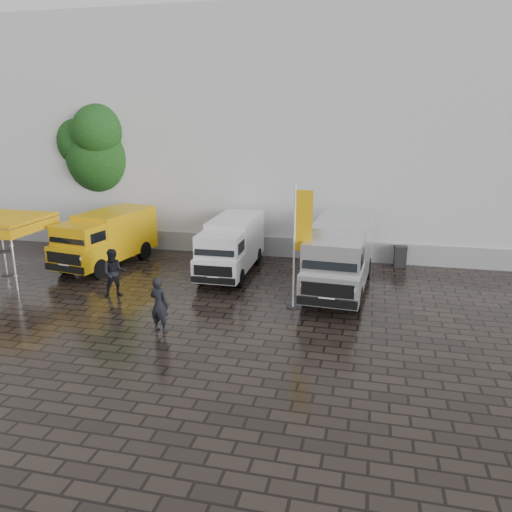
{
  "coord_description": "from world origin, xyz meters",
  "views": [
    {
      "loc": [
        3.96,
        -16.12,
        6.87
      ],
      "look_at": [
        -0.34,
        2.2,
        1.59
      ],
      "focal_mm": 35.0,
      "sensor_mm": 36.0,
      "label": 1
    }
  ],
  "objects_px": {
    "canopy_tent": "(3,221)",
    "cocktail_table": "(6,263)",
    "van_white": "(231,247)",
    "flagpole": "(299,242)",
    "person_front": "(159,305)",
    "person_tent": "(114,273)",
    "van_silver": "(340,257)",
    "wheelie_bin": "(400,256)",
    "van_yellow": "(106,240)"
  },
  "relations": [
    {
      "from": "van_white",
      "to": "flagpole",
      "type": "relative_size",
      "value": 1.22
    },
    {
      "from": "van_white",
      "to": "cocktail_table",
      "type": "xyz_separation_m",
      "value": [
        -9.72,
        -2.62,
        -0.66
      ]
    },
    {
      "from": "van_silver",
      "to": "flagpole",
      "type": "relative_size",
      "value": 1.41
    },
    {
      "from": "van_white",
      "to": "flagpole",
      "type": "height_order",
      "value": "flagpole"
    },
    {
      "from": "van_yellow",
      "to": "person_tent",
      "type": "distance_m",
      "value": 4.47
    },
    {
      "from": "van_yellow",
      "to": "van_white",
      "type": "xyz_separation_m",
      "value": [
        6.1,
        0.21,
        -0.05
      ]
    },
    {
      "from": "van_white",
      "to": "wheelie_bin",
      "type": "height_order",
      "value": "van_white"
    },
    {
      "from": "canopy_tent",
      "to": "cocktail_table",
      "type": "relative_size",
      "value": 2.89
    },
    {
      "from": "wheelie_bin",
      "to": "van_yellow",
      "type": "bearing_deg",
      "value": -169.14
    },
    {
      "from": "flagpole",
      "to": "wheelie_bin",
      "type": "distance_m",
      "value": 7.82
    },
    {
      "from": "wheelie_bin",
      "to": "van_white",
      "type": "bearing_deg",
      "value": -160.92
    },
    {
      "from": "van_yellow",
      "to": "person_front",
      "type": "bearing_deg",
      "value": -39.99
    },
    {
      "from": "van_yellow",
      "to": "van_silver",
      "type": "relative_size",
      "value": 0.84
    },
    {
      "from": "wheelie_bin",
      "to": "person_front",
      "type": "distance_m",
      "value": 12.52
    },
    {
      "from": "person_tent",
      "to": "van_white",
      "type": "bearing_deg",
      "value": 19.82
    },
    {
      "from": "van_yellow",
      "to": "van_white",
      "type": "bearing_deg",
      "value": 11.45
    },
    {
      "from": "flagpole",
      "to": "person_tent",
      "type": "height_order",
      "value": "flagpole"
    },
    {
      "from": "van_yellow",
      "to": "canopy_tent",
      "type": "distance_m",
      "value": 4.4
    },
    {
      "from": "van_yellow",
      "to": "cocktail_table",
      "type": "bearing_deg",
      "value": -137.04
    },
    {
      "from": "van_white",
      "to": "person_front",
      "type": "height_order",
      "value": "van_white"
    },
    {
      "from": "van_white",
      "to": "person_front",
      "type": "relative_size",
      "value": 2.96
    },
    {
      "from": "person_front",
      "to": "van_silver",
      "type": "bearing_deg",
      "value": -121.28
    },
    {
      "from": "cocktail_table",
      "to": "person_tent",
      "type": "bearing_deg",
      "value": -12.34
    },
    {
      "from": "cocktail_table",
      "to": "person_tent",
      "type": "height_order",
      "value": "person_tent"
    },
    {
      "from": "van_silver",
      "to": "person_tent",
      "type": "distance_m",
      "value": 8.99
    },
    {
      "from": "person_front",
      "to": "canopy_tent",
      "type": "bearing_deg",
      "value": -9.99
    },
    {
      "from": "person_front",
      "to": "person_tent",
      "type": "height_order",
      "value": "person_tent"
    },
    {
      "from": "cocktail_table",
      "to": "person_front",
      "type": "relative_size",
      "value": 0.59
    },
    {
      "from": "wheelie_bin",
      "to": "person_tent",
      "type": "xyz_separation_m",
      "value": [
        -11.14,
        -6.83,
        0.47
      ]
    },
    {
      "from": "canopy_tent",
      "to": "cocktail_table",
      "type": "bearing_deg",
      "value": 143.7
    },
    {
      "from": "person_front",
      "to": "flagpole",
      "type": "bearing_deg",
      "value": -129.04
    },
    {
      "from": "van_silver",
      "to": "person_tent",
      "type": "height_order",
      "value": "van_silver"
    },
    {
      "from": "canopy_tent",
      "to": "flagpole",
      "type": "distance_m",
      "value": 12.93
    },
    {
      "from": "van_yellow",
      "to": "canopy_tent",
      "type": "relative_size",
      "value": 1.7
    },
    {
      "from": "canopy_tent",
      "to": "flagpole",
      "type": "xyz_separation_m",
      "value": [
        12.91,
        -0.66,
        -0.02
      ]
    },
    {
      "from": "van_white",
      "to": "person_front",
      "type": "bearing_deg",
      "value": -95.4
    },
    {
      "from": "van_white",
      "to": "flagpole",
      "type": "bearing_deg",
      "value": -45.78
    },
    {
      "from": "flagpole",
      "to": "cocktail_table",
      "type": "relative_size",
      "value": 4.12
    },
    {
      "from": "wheelie_bin",
      "to": "person_front",
      "type": "xyz_separation_m",
      "value": [
        -8.02,
        -9.6,
        0.46
      ]
    },
    {
      "from": "cocktail_table",
      "to": "canopy_tent",
      "type": "bearing_deg",
      "value": -36.3
    },
    {
      "from": "van_silver",
      "to": "person_front",
      "type": "relative_size",
      "value": 3.42
    },
    {
      "from": "person_tent",
      "to": "wheelie_bin",
      "type": "bearing_deg",
      "value": 4.11
    },
    {
      "from": "cocktail_table",
      "to": "flagpole",
      "type": "bearing_deg",
      "value": -4.07
    },
    {
      "from": "flagpole",
      "to": "person_front",
      "type": "bearing_deg",
      "value": -142.48
    },
    {
      "from": "flagpole",
      "to": "cocktail_table",
      "type": "bearing_deg",
      "value": 175.93
    },
    {
      "from": "canopy_tent",
      "to": "wheelie_bin",
      "type": "height_order",
      "value": "canopy_tent"
    },
    {
      "from": "canopy_tent",
      "to": "van_yellow",
      "type": "bearing_deg",
      "value": 39.63
    },
    {
      "from": "van_yellow",
      "to": "cocktail_table",
      "type": "height_order",
      "value": "van_yellow"
    },
    {
      "from": "wheelie_bin",
      "to": "person_front",
      "type": "height_order",
      "value": "person_front"
    },
    {
      "from": "cocktail_table",
      "to": "person_front",
      "type": "xyz_separation_m",
      "value": [
        9.19,
        -4.1,
        0.39
      ]
    }
  ]
}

